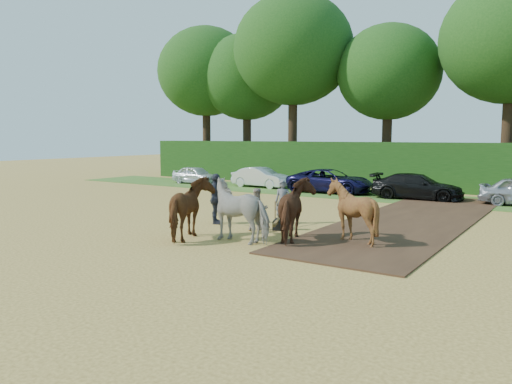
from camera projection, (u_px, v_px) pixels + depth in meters
The scene contains 9 objects.
ground at pixel (297, 248), 15.21m from camera, with size 120.00×120.00×0.00m, color gold.
earth_strip at pixel (413, 220), 20.18m from camera, with size 4.50×17.00×0.05m, color #472D1C.
grass_verge at pixel (423, 199), 26.81m from camera, with size 50.00×5.00×0.03m, color #38601E.
hedgerow at pixel (444, 167), 30.37m from camera, with size 46.00×1.60×3.00m, color #14380F.
spectator_near at pixel (258, 209), 17.89m from camera, with size 0.75×0.58×1.53m, color #C5B29B.
spectator_far at pixel (216, 199), 19.27m from camera, with size 1.14×0.48×1.95m, color #272A34.
plough_team at pixel (271, 210), 16.20m from camera, with size 6.70×5.84×2.03m.
parked_cars at pixel (433, 187), 26.56m from camera, with size 35.48×2.93×1.43m.
treeline at pixel (434, 52), 33.10m from camera, with size 48.70×10.60×14.21m.
Camera 1 is at (7.20, -13.14, 3.38)m, focal length 35.00 mm.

